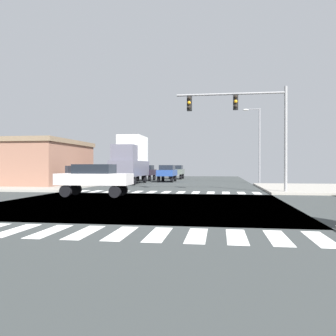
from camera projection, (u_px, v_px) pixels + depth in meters
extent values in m
cube|color=#353A3A|center=(138.00, 204.00, 16.66)|extent=(14.00, 90.00, 0.05)
cube|color=#353A3A|center=(138.00, 204.00, 16.66)|extent=(90.00, 12.00, 0.05)
cube|color=#9C988E|center=(23.00, 186.00, 30.42)|extent=(12.00, 12.00, 0.14)
cube|color=white|center=(16.00, 230.00, 9.69)|extent=(0.50, 2.00, 0.01)
cube|color=white|center=(50.00, 231.00, 9.55)|extent=(0.50, 2.00, 0.01)
cube|color=white|center=(85.00, 232.00, 9.40)|extent=(0.50, 2.00, 0.01)
cube|color=white|center=(121.00, 233.00, 9.26)|extent=(0.50, 2.00, 0.01)
cube|color=white|center=(158.00, 234.00, 9.11)|extent=(0.50, 2.00, 0.01)
cube|color=white|center=(197.00, 235.00, 8.97)|extent=(0.50, 2.00, 0.01)
cube|color=white|center=(237.00, 237.00, 8.82)|extent=(0.50, 2.00, 0.01)
cube|color=white|center=(278.00, 238.00, 8.68)|extent=(0.50, 2.00, 0.01)
cube|color=white|center=(320.00, 239.00, 8.53)|extent=(0.50, 2.00, 0.01)
cube|color=white|center=(69.00, 191.00, 24.86)|extent=(0.50, 2.00, 0.01)
cube|color=white|center=(82.00, 191.00, 24.72)|extent=(0.50, 2.00, 0.01)
cube|color=white|center=(96.00, 191.00, 24.57)|extent=(0.50, 2.00, 0.01)
cube|color=white|center=(110.00, 191.00, 24.43)|extent=(0.50, 2.00, 0.01)
cube|color=white|center=(123.00, 192.00, 24.28)|extent=(0.50, 2.00, 0.01)
cube|color=white|center=(138.00, 192.00, 24.14)|extent=(0.50, 2.00, 0.01)
cube|color=white|center=(152.00, 192.00, 23.99)|extent=(0.50, 2.00, 0.01)
cube|color=white|center=(166.00, 192.00, 23.85)|extent=(0.50, 2.00, 0.01)
cube|color=white|center=(181.00, 192.00, 23.70)|extent=(0.50, 2.00, 0.01)
cube|color=white|center=(196.00, 192.00, 23.56)|extent=(0.50, 2.00, 0.01)
cube|color=white|center=(211.00, 193.00, 23.41)|extent=(0.50, 2.00, 0.01)
cube|color=white|center=(226.00, 193.00, 23.27)|extent=(0.50, 2.00, 0.01)
cube|color=white|center=(241.00, 193.00, 23.12)|extent=(0.50, 2.00, 0.01)
cube|color=white|center=(257.00, 193.00, 22.98)|extent=(0.50, 2.00, 0.01)
cylinder|color=gray|center=(286.00, 140.00, 22.73)|extent=(0.20, 0.20, 6.95)
cylinder|color=gray|center=(230.00, 94.00, 23.22)|extent=(7.10, 0.14, 0.14)
cube|color=black|center=(236.00, 102.00, 23.18)|extent=(0.32, 0.40, 1.00)
sphere|color=black|center=(236.00, 97.00, 22.93)|extent=(0.22, 0.22, 0.22)
sphere|color=orange|center=(236.00, 101.00, 22.93)|extent=(0.22, 0.22, 0.22)
sphere|color=black|center=(236.00, 106.00, 22.94)|extent=(0.22, 0.22, 0.22)
cube|color=black|center=(189.00, 103.00, 23.62)|extent=(0.32, 0.40, 1.00)
sphere|color=black|center=(189.00, 98.00, 23.38)|extent=(0.22, 0.22, 0.22)
sphere|color=orange|center=(189.00, 103.00, 23.38)|extent=(0.22, 0.22, 0.22)
sphere|color=black|center=(189.00, 107.00, 23.38)|extent=(0.22, 0.22, 0.22)
cylinder|color=gray|center=(260.00, 146.00, 36.05)|extent=(0.16, 0.16, 7.72)
cylinder|color=gray|center=(253.00, 109.00, 36.13)|extent=(1.40, 0.10, 0.10)
ellipsoid|color=silver|center=(246.00, 110.00, 36.23)|extent=(0.60, 0.32, 0.20)
cube|color=black|center=(72.00, 177.00, 28.11)|extent=(0.24, 2.20, 1.80)
cylinder|color=black|center=(172.00, 179.00, 37.96)|extent=(0.26, 0.68, 0.68)
cylinder|color=black|center=(159.00, 179.00, 38.17)|extent=(0.26, 0.68, 0.68)
cylinder|color=black|center=(175.00, 178.00, 40.86)|extent=(0.26, 0.68, 0.68)
cylinder|color=black|center=(163.00, 178.00, 41.06)|extent=(0.26, 0.68, 0.68)
cube|color=navy|center=(167.00, 173.00, 39.51)|extent=(1.80, 4.30, 0.66)
cube|color=black|center=(167.00, 168.00, 39.51)|extent=(1.55, 2.24, 0.54)
cylinder|color=black|center=(181.00, 177.00, 46.63)|extent=(0.26, 0.68, 0.68)
cylinder|color=black|center=(170.00, 177.00, 46.84)|extent=(0.26, 0.68, 0.68)
cylinder|color=black|center=(183.00, 176.00, 49.52)|extent=(0.26, 0.68, 0.68)
cylinder|color=black|center=(173.00, 176.00, 49.73)|extent=(0.26, 0.68, 0.68)
cube|color=#58635A|center=(177.00, 172.00, 48.17)|extent=(1.80, 4.30, 0.66)
cube|color=black|center=(177.00, 167.00, 48.17)|extent=(1.55, 2.24, 0.54)
cylinder|color=black|center=(122.00, 190.00, 21.12)|extent=(0.68, 0.26, 0.68)
cylinder|color=black|center=(115.00, 192.00, 19.70)|extent=(0.68, 0.26, 0.68)
cylinder|color=black|center=(76.00, 189.00, 21.55)|extent=(0.68, 0.26, 0.68)
cylinder|color=black|center=(66.00, 191.00, 20.12)|extent=(0.68, 0.26, 0.68)
cube|color=silver|center=(94.00, 179.00, 20.62)|extent=(4.30, 1.80, 0.66)
cube|color=black|center=(94.00, 169.00, 20.62)|extent=(2.24, 1.55, 0.54)
cylinder|color=black|center=(134.00, 181.00, 32.49)|extent=(0.26, 0.80, 0.80)
cylinder|color=black|center=(114.00, 181.00, 32.77)|extent=(0.26, 0.80, 0.80)
cylinder|color=black|center=(145.00, 179.00, 37.33)|extent=(0.26, 0.80, 0.80)
cylinder|color=black|center=(127.00, 179.00, 37.61)|extent=(0.26, 0.80, 0.80)
cube|color=#5B5A69|center=(130.00, 168.00, 35.05)|extent=(2.40, 7.20, 1.49)
cube|color=white|center=(133.00, 149.00, 36.10)|extent=(2.30, 4.18, 2.56)
cube|color=#5B5A69|center=(124.00, 153.00, 32.90)|extent=(2.11, 2.02, 1.49)
cylinder|color=black|center=(150.00, 178.00, 41.16)|extent=(0.26, 0.68, 0.68)
cylinder|color=black|center=(138.00, 178.00, 41.37)|extent=(0.26, 0.68, 0.68)
cylinder|color=black|center=(154.00, 177.00, 44.06)|extent=(0.26, 0.68, 0.68)
cylinder|color=black|center=(143.00, 177.00, 44.26)|extent=(0.26, 0.68, 0.68)
cube|color=black|center=(146.00, 172.00, 42.71)|extent=(1.80, 4.30, 0.66)
cube|color=black|center=(146.00, 167.00, 42.71)|extent=(1.55, 2.24, 0.54)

